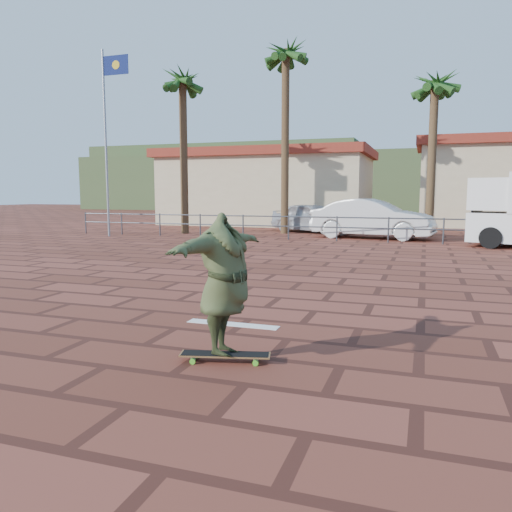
{
  "coord_description": "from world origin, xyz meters",
  "views": [
    {
      "loc": [
        3.33,
        -7.89,
        1.94
      ],
      "look_at": [
        0.47,
        0.54,
        0.8
      ],
      "focal_mm": 35.0,
      "sensor_mm": 36.0,
      "label": 1
    }
  ],
  "objects_px": {
    "skateboarder": "(225,284)",
    "longboard": "(225,355)",
    "car_white": "(372,219)",
    "car_silver": "(312,218)"
  },
  "relations": [
    {
      "from": "longboard",
      "to": "car_silver",
      "type": "xyz_separation_m",
      "value": [
        -3.11,
        18.76,
        0.64
      ]
    },
    {
      "from": "car_silver",
      "to": "car_white",
      "type": "bearing_deg",
      "value": -101.09
    },
    {
      "from": "skateboarder",
      "to": "car_white",
      "type": "relative_size",
      "value": 0.39
    },
    {
      "from": "longboard",
      "to": "skateboarder",
      "type": "relative_size",
      "value": 0.53
    },
    {
      "from": "longboard",
      "to": "car_white",
      "type": "xyz_separation_m",
      "value": [
        -0.01,
        16.47,
        0.75
      ]
    },
    {
      "from": "longboard",
      "to": "car_silver",
      "type": "relative_size",
      "value": 0.25
    },
    {
      "from": "skateboarder",
      "to": "car_silver",
      "type": "xyz_separation_m",
      "value": [
        -3.11,
        18.76,
        -0.19
      ]
    },
    {
      "from": "longboard",
      "to": "car_silver",
      "type": "distance_m",
      "value": 19.03
    },
    {
      "from": "skateboarder",
      "to": "longboard",
      "type": "bearing_deg",
      "value": -130.2
    },
    {
      "from": "car_white",
      "to": "skateboarder",
      "type": "bearing_deg",
      "value": -171.92
    }
  ]
}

